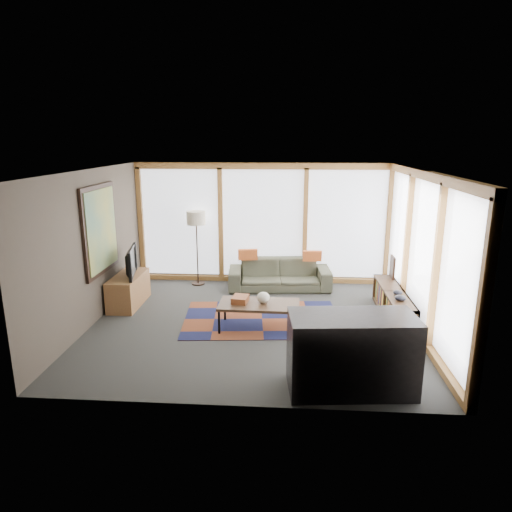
# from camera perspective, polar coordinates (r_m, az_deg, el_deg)

# --- Properties ---
(ground) EXTENTS (5.50, 5.50, 0.00)m
(ground) POSITION_cam_1_polar(r_m,az_deg,el_deg) (7.92, -0.21, -8.45)
(ground) COLOR #2E2F2C
(ground) RESTS_ON ground
(room_envelope) EXTENTS (5.52, 5.02, 2.62)m
(room_envelope) POSITION_cam_1_polar(r_m,az_deg,el_deg) (7.99, 3.63, 3.29)
(room_envelope) COLOR #483E33
(room_envelope) RESTS_ON ground
(rug) EXTENTS (2.86, 1.98, 0.01)m
(rug) POSITION_cam_1_polar(r_m,az_deg,el_deg) (8.11, 0.77, -7.86)
(rug) COLOR brown
(rug) RESTS_ON ground
(sofa) EXTENTS (2.18, 1.00, 0.62)m
(sofa) POSITION_cam_1_polar(r_m,az_deg,el_deg) (9.64, 2.95, -2.30)
(sofa) COLOR #383D2D
(sofa) RESTS_ON ground
(pillow_left) EXTENTS (0.42, 0.20, 0.22)m
(pillow_left) POSITION_cam_1_polar(r_m,az_deg,el_deg) (9.55, -1.03, 0.19)
(pillow_left) COLOR #B24F21
(pillow_left) RESTS_ON sofa
(pillow_right) EXTENTS (0.39, 0.13, 0.21)m
(pillow_right) POSITION_cam_1_polar(r_m,az_deg,el_deg) (9.53, 7.05, 0.01)
(pillow_right) COLOR #B24F21
(pillow_right) RESTS_ON sofa
(floor_lamp) EXTENTS (0.40, 0.40, 1.61)m
(floor_lamp) POSITION_cam_1_polar(r_m,az_deg,el_deg) (9.86, -7.38, 0.95)
(floor_lamp) COLOR #302118
(floor_lamp) RESTS_ON ground
(coffee_table) EXTENTS (1.34, 0.70, 0.44)m
(coffee_table) POSITION_cam_1_polar(r_m,az_deg,el_deg) (7.66, 0.39, -7.50)
(coffee_table) COLOR #361F16
(coffee_table) RESTS_ON ground
(book_stack) EXTENTS (0.29, 0.34, 0.10)m
(book_stack) POSITION_cam_1_polar(r_m,az_deg,el_deg) (7.62, -1.99, -5.43)
(book_stack) COLOR brown
(book_stack) RESTS_ON coffee_table
(vase) EXTENTS (0.26, 0.26, 0.18)m
(vase) POSITION_cam_1_polar(r_m,az_deg,el_deg) (7.58, 0.93, -5.21)
(vase) COLOR beige
(vase) RESTS_ON coffee_table
(bookshelf) EXTENTS (0.36, 1.99, 0.50)m
(bookshelf) POSITION_cam_1_polar(r_m,az_deg,el_deg) (8.45, 16.78, -5.78)
(bookshelf) COLOR #361F16
(bookshelf) RESTS_ON ground
(bowl_a) EXTENTS (0.19, 0.19, 0.09)m
(bowl_a) POSITION_cam_1_polar(r_m,az_deg,el_deg) (7.89, 17.60, -5.01)
(bowl_a) COLOR black
(bowl_a) RESTS_ON bookshelf
(bowl_b) EXTENTS (0.19, 0.19, 0.08)m
(bowl_b) POSITION_cam_1_polar(r_m,az_deg,el_deg) (8.18, 17.30, -4.36)
(bowl_b) COLOR black
(bowl_b) RESTS_ON bookshelf
(shelf_picture) EXTENTS (0.05, 0.32, 0.42)m
(shelf_picture) POSITION_cam_1_polar(r_m,az_deg,el_deg) (9.07, 16.68, -1.34)
(shelf_picture) COLOR black
(shelf_picture) RESTS_ON bookshelf
(tv_console) EXTENTS (0.49, 1.17, 0.58)m
(tv_console) POSITION_cam_1_polar(r_m,az_deg,el_deg) (9.02, -15.63, -4.13)
(tv_console) COLOR brown
(tv_console) RESTS_ON ground
(television) EXTENTS (0.32, 0.94, 0.54)m
(television) POSITION_cam_1_polar(r_m,az_deg,el_deg) (8.85, -15.78, -0.71)
(television) COLOR black
(television) RESTS_ON tv_console
(bar_counter) EXTENTS (1.62, 0.87, 0.99)m
(bar_counter) POSITION_cam_1_polar(r_m,az_deg,el_deg) (5.92, 11.85, -11.81)
(bar_counter) COLOR black
(bar_counter) RESTS_ON ground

